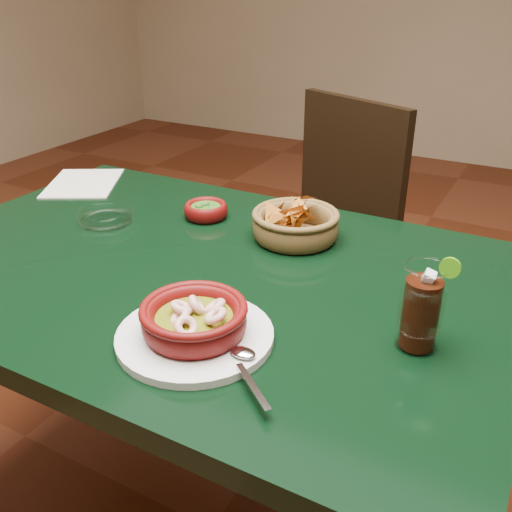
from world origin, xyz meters
The scene contains 8 objects.
dining_table centered at (0.00, 0.00, 0.65)m, with size 1.20×0.80×0.75m.
dining_chair centered at (-0.03, 0.70, 0.51)m, with size 0.56×0.56×0.93m.
shrimp_plate centered at (0.14, -0.21, 0.78)m, with size 0.31×0.24×0.07m.
chip_basket centered at (0.12, 0.20, 0.78)m, with size 0.21×0.21×0.12m.
guacamole_ramekin centered at (-0.11, 0.20, 0.77)m, with size 0.12×0.12×0.04m.
cola_drink centered at (0.44, -0.07, 0.82)m, with size 0.14×0.14×0.16m.
glass_ashtray centered at (-0.30, 0.07, 0.77)m, with size 0.14×0.14×0.03m.
paper_menu centered at (-0.53, 0.24, 0.75)m, with size 0.26×0.28×0.00m.
Camera 1 is at (0.57, -0.80, 1.25)m, focal length 40.00 mm.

